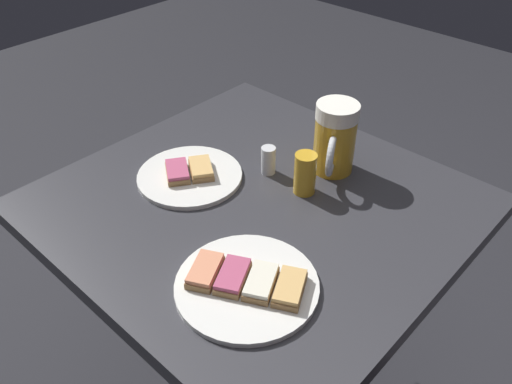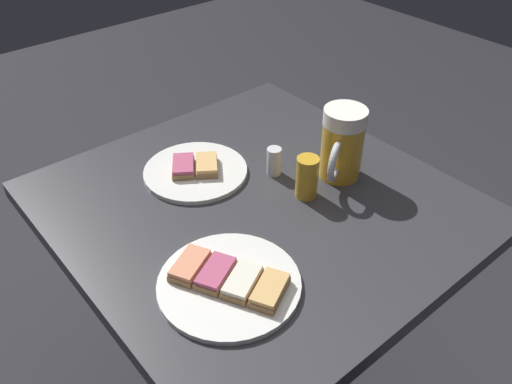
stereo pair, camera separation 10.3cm
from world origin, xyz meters
name	(u,v)px [view 1 (the left image)]	position (x,y,z in m)	size (l,w,h in m)	color
cafe_table	(256,260)	(0.00, 0.00, 0.58)	(0.73, 0.76, 0.75)	black
plate_near	(247,284)	(0.18, 0.15, 0.76)	(0.24, 0.24, 0.03)	white
plate_far	(190,175)	(0.04, -0.15, 0.76)	(0.22, 0.22, 0.03)	white
beer_mug	(335,139)	(-0.19, 0.05, 0.82)	(0.13, 0.10, 0.15)	gold
beer_glass_small	(305,174)	(-0.09, 0.05, 0.79)	(0.04, 0.04, 0.09)	gold
salt_shaker	(268,160)	(-0.09, -0.05, 0.78)	(0.03, 0.03, 0.06)	silver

